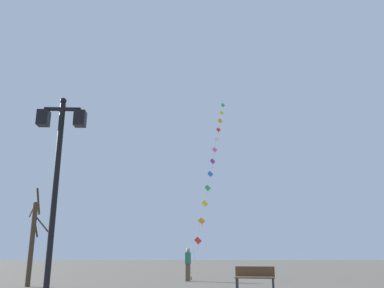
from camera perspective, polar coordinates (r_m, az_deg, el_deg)
The scene contains 6 objects.
ground_plane at distance 23.00m, azimuth -5.90°, elevation -18.79°, with size 160.00×160.00×0.00m, color #756B5B.
twin_lantern_lamp_post at distance 10.41m, azimuth -18.57°, elevation -2.18°, with size 1.20×0.28×5.26m.
kite_train at distance 32.57m, azimuth 2.97°, elevation -2.38°, with size 4.21×15.76×16.65m.
kite_flyer at distance 22.25m, azimuth -0.57°, elevation -16.65°, with size 0.32×0.63×1.71m.
bare_tree at distance 19.94m, azimuth -21.76°, elevation -12.40°, with size 1.20×1.39×4.36m.
park_bench at distance 17.30m, azimuth 8.95°, elevation -18.32°, with size 1.66×0.83×0.89m.
Camera 1 is at (1.26, -2.92, 1.37)m, focal length 37.43 mm.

